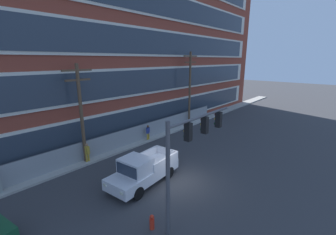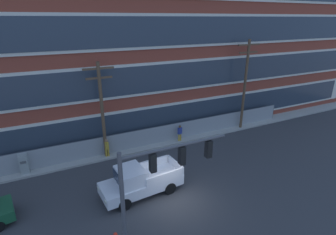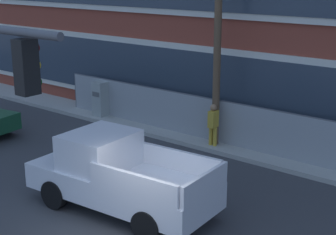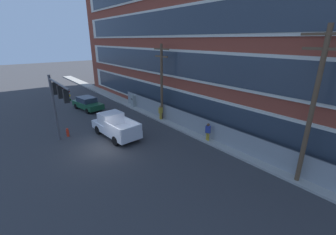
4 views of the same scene
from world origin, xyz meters
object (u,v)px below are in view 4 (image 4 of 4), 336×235
at_px(traffic_signal_mast, 57,98).
at_px(utility_pole_midblock, 313,103).
at_px(sedan_dark_green, 87,103).
at_px(pedestrian_by_fence, 161,112).
at_px(electrical_cabinet, 134,101).
at_px(pedestrian_near_cabinet, 208,131).
at_px(pickup_truck_white, 115,126).
at_px(fire_hydrant, 68,132).
at_px(utility_pole_near_corner, 162,80).

height_order(traffic_signal_mast, utility_pole_midblock, utility_pole_midblock).
xyz_separation_m(sedan_dark_green, utility_pole_midblock, (22.73, 4.71, 4.17)).
bearing_deg(pedestrian_by_fence, sedan_dark_green, -151.94).
relative_size(utility_pole_midblock, electrical_cabinet, 5.44).
height_order(traffic_signal_mast, pedestrian_near_cabinet, traffic_signal_mast).
bearing_deg(pedestrian_by_fence, pickup_truck_white, -82.27).
distance_m(traffic_signal_mast, sedan_dark_green, 10.91).
bearing_deg(fire_hydrant, pedestrian_near_cabinet, 46.45).
distance_m(traffic_signal_mast, pedestrian_near_cabinet, 12.06).
height_order(utility_pole_midblock, fire_hydrant, utility_pole_midblock).
relative_size(pedestrian_near_cabinet, pedestrian_by_fence, 1.00).
distance_m(electrical_cabinet, fire_hydrant, 10.10).
relative_size(pickup_truck_white, fire_hydrant, 6.95).
bearing_deg(traffic_signal_mast, utility_pole_near_corner, 91.98).
distance_m(sedan_dark_green, fire_hydrant, 8.23).
relative_size(sedan_dark_green, utility_pole_midblock, 0.54).
bearing_deg(pedestrian_near_cabinet, traffic_signal_mast, -123.46).
xyz_separation_m(traffic_signal_mast, fire_hydrant, (-2.08, 0.77, -3.71)).
bearing_deg(traffic_signal_mast, utility_pole_midblock, 35.62).
height_order(sedan_dark_green, electrical_cabinet, electrical_cabinet).
bearing_deg(sedan_dark_green, utility_pole_midblock, 11.71).
height_order(pickup_truck_white, utility_pole_midblock, utility_pole_midblock).
height_order(electrical_cabinet, fire_hydrant, electrical_cabinet).
height_order(sedan_dark_green, utility_pole_near_corner, utility_pole_near_corner).
bearing_deg(utility_pole_midblock, fire_hydrant, -150.21).
bearing_deg(utility_pole_midblock, pedestrian_by_fence, -179.91).
xyz_separation_m(sedan_dark_green, pedestrian_by_fence, (8.80, 4.69, 0.17)).
xyz_separation_m(pickup_truck_white, pedestrian_by_fence, (-0.76, 5.59, 0.01)).
bearing_deg(pedestrian_by_fence, fire_hydrant, -101.29).
height_order(pickup_truck_white, pedestrian_near_cabinet, pickup_truck_white).
bearing_deg(pedestrian_near_cabinet, electrical_cabinet, 179.01).
xyz_separation_m(pedestrian_near_cabinet, pedestrian_by_fence, (-6.71, 0.03, 0.00)).
bearing_deg(electrical_cabinet, traffic_signal_mast, -57.63).
distance_m(pickup_truck_white, utility_pole_midblock, 14.86).
height_order(utility_pole_near_corner, electrical_cabinet, utility_pole_near_corner).
relative_size(traffic_signal_mast, pickup_truck_white, 1.03).
distance_m(traffic_signal_mast, utility_pole_near_corner, 9.98).
bearing_deg(sedan_dark_green, pickup_truck_white, -5.38).
height_order(pedestrian_near_cabinet, fire_hydrant, pedestrian_near_cabinet).
xyz_separation_m(utility_pole_near_corner, pedestrian_near_cabinet, (6.77, -0.25, -3.36)).
bearing_deg(fire_hydrant, utility_pole_midblock, 29.79).
distance_m(traffic_signal_mast, fire_hydrant, 4.33).
bearing_deg(utility_pole_near_corner, utility_pole_midblock, -0.81).
bearing_deg(sedan_dark_green, electrical_cabinet, 60.24).
distance_m(traffic_signal_mast, utility_pole_midblock, 16.80).
relative_size(pickup_truck_white, pedestrian_by_fence, 3.21).
relative_size(utility_pole_near_corner, electrical_cabinet, 4.75).
bearing_deg(sedan_dark_green, utility_pole_near_corner, 29.31).
bearing_deg(fire_hydrant, electrical_cabinet, 114.71).
distance_m(pickup_truck_white, electrical_cabinet, 8.90).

